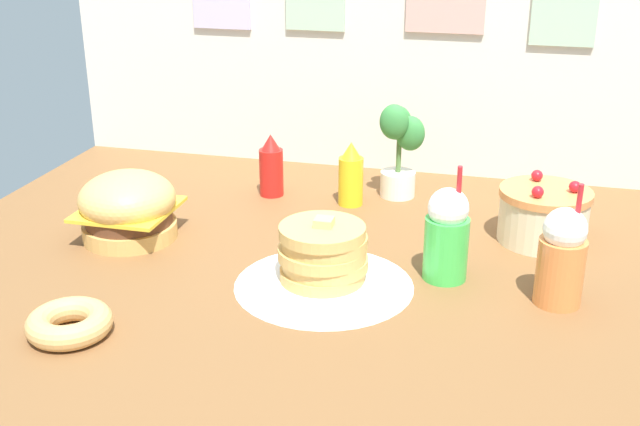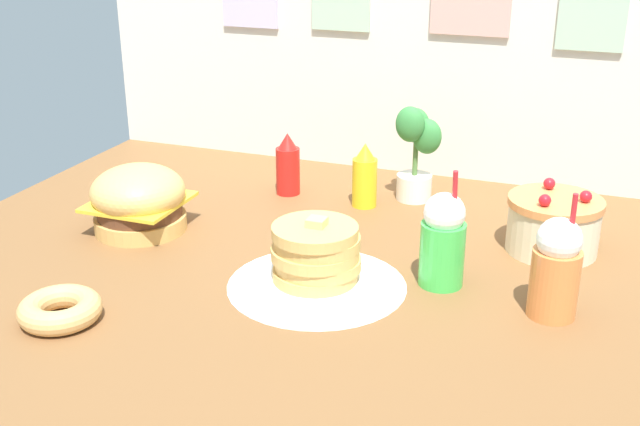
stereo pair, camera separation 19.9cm
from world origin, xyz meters
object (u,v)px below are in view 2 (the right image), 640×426
object	(u,v)px
cream_soda_cup	(443,240)
donut_pink_glaze	(60,309)
layer_cake	(553,224)
burger	(139,200)
ketchup_bottle	(288,166)
orange_float_cup	(556,268)
mustard_bottle	(365,177)
pancake_stack	(316,259)
potted_plant	(416,150)

from	to	relation	value
cream_soda_cup	donut_pink_glaze	size ratio (longest dim) A/B	1.61
layer_cake	donut_pink_glaze	bearing A→B (deg)	-142.06
burger	ketchup_bottle	world-z (taller)	ketchup_bottle
burger	orange_float_cup	distance (m)	1.13
layer_cake	donut_pink_glaze	distance (m)	1.24
ketchup_bottle	orange_float_cup	xyz separation A→B (m)	(0.85, -0.51, 0.02)
ketchup_bottle	donut_pink_glaze	xyz separation A→B (m)	(-0.16, -0.92, -0.06)
ketchup_bottle	orange_float_cup	world-z (taller)	orange_float_cup
mustard_bottle	donut_pink_glaze	world-z (taller)	mustard_bottle
burger	pancake_stack	bearing A→B (deg)	-14.25
layer_cake	orange_float_cup	world-z (taller)	orange_float_cup
pancake_stack	mustard_bottle	xyz separation A→B (m)	(-0.05, 0.55, 0.02)
pancake_stack	layer_cake	size ratio (longest dim) A/B	1.36
mustard_bottle	donut_pink_glaze	size ratio (longest dim) A/B	1.08
cream_soda_cup	orange_float_cup	size ratio (longest dim) A/B	1.00
burger	ketchup_bottle	bearing A→B (deg)	56.61
burger	potted_plant	bearing A→B (deg)	37.39
layer_cake	cream_soda_cup	distance (m)	0.37
orange_float_cup	layer_cake	bearing A→B (deg)	95.31
donut_pink_glaze	cream_soda_cup	bearing A→B (deg)	32.24
pancake_stack	orange_float_cup	bearing A→B (deg)	5.38
pancake_stack	orange_float_cup	xyz separation A→B (m)	(0.54, 0.05, 0.04)
cream_soda_cup	orange_float_cup	bearing A→B (deg)	-13.58
burger	layer_cake	distance (m)	1.12
donut_pink_glaze	potted_plant	size ratio (longest dim) A/B	0.61
ketchup_bottle	potted_plant	size ratio (longest dim) A/B	0.66
donut_pink_glaze	ketchup_bottle	bearing A→B (deg)	80.18
ketchup_bottle	potted_plant	world-z (taller)	potted_plant
pancake_stack	layer_cake	world-z (taller)	layer_cake
pancake_stack	cream_soda_cup	bearing A→B (deg)	22.50
layer_cake	mustard_bottle	world-z (taller)	mustard_bottle
ketchup_bottle	mustard_bottle	world-z (taller)	same
layer_cake	cream_soda_cup	size ratio (longest dim) A/B	0.83
layer_cake	mustard_bottle	distance (m)	0.58
ketchup_bottle	orange_float_cup	distance (m)	0.99
cream_soda_cup	donut_pink_glaze	distance (m)	0.89
layer_cake	potted_plant	distance (m)	0.50
layer_cake	orange_float_cup	distance (m)	0.36
layer_cake	mustard_bottle	xyz separation A→B (m)	(-0.56, 0.14, 0.02)
burger	cream_soda_cup	world-z (taller)	cream_soda_cup
layer_cake	orange_float_cup	size ratio (longest dim) A/B	0.83
ketchup_bottle	layer_cake	bearing A→B (deg)	-10.92
burger	mustard_bottle	world-z (taller)	mustard_bottle
mustard_bottle	cream_soda_cup	world-z (taller)	cream_soda_cup
burger	ketchup_bottle	xyz separation A→B (m)	(0.27, 0.42, 0.00)
burger	potted_plant	world-z (taller)	potted_plant
cream_soda_cup	layer_cake	bearing A→B (deg)	51.55
ketchup_bottle	potted_plant	xyz separation A→B (m)	(0.39, 0.09, 0.07)
mustard_bottle	potted_plant	size ratio (longest dim) A/B	0.66
donut_pink_glaze	burger	bearing A→B (deg)	102.87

